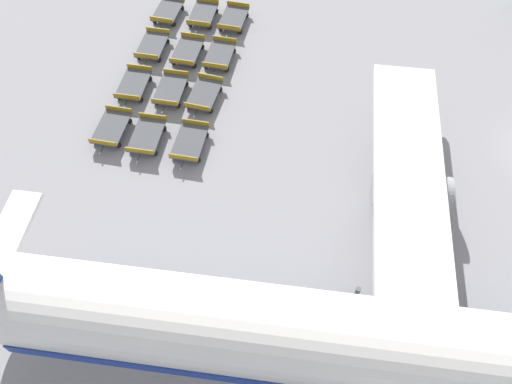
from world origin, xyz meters
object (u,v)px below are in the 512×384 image
baggage_dolly_row_mid_a_col_c (171,90)px  baggage_dolly_row_near_col_c (134,84)px  baggage_dolly_row_mid_b_col_c (204,94)px  airplane (449,356)px  baggage_dolly_row_near_col_d (112,128)px  baggage_dolly_row_mid_a_col_d (147,136)px  baggage_dolly_row_mid_b_col_d (190,142)px  baggage_dolly_row_near_col_b (153,46)px  baggage_dolly_row_mid_b_col_b (220,55)px  baggage_dolly_row_mid_a_col_b (188,51)px  baggage_dolly_row_mid_b_col_a (234,18)px  baggage_dolly_row_mid_a_col_a (203,14)px  baggage_dolly_row_near_col_a (168,11)px

baggage_dolly_row_mid_a_col_c → baggage_dolly_row_near_col_c: bearing=-87.6°
baggage_dolly_row_mid_a_col_c → baggage_dolly_row_mid_b_col_c: bearing=92.6°
airplane → baggage_dolly_row_mid_b_col_c: 21.51m
baggage_dolly_row_near_col_d → baggage_dolly_row_mid_a_col_d: (0.09, 2.39, 0.00)m
baggage_dolly_row_mid_b_col_c → baggage_dolly_row_mid_b_col_d: 4.19m
baggage_dolly_row_near_col_b → baggage_dolly_row_mid_b_col_b: (-0.18, 4.98, 0.00)m
baggage_dolly_row_mid_a_col_b → baggage_dolly_row_mid_b_col_a: size_ratio=1.00×
baggage_dolly_row_mid_a_col_a → baggage_dolly_row_mid_b_col_c: size_ratio=1.00×
baggage_dolly_row_near_col_d → baggage_dolly_row_mid_b_col_a: (-12.45, 4.59, 0.00)m
baggage_dolly_row_mid_a_col_a → baggage_dolly_row_mid_b_col_d: same height
baggage_dolly_row_mid_b_col_d → baggage_dolly_row_mid_a_col_a: bearing=-166.6°
baggage_dolly_row_mid_b_col_a → baggage_dolly_row_mid_b_col_d: size_ratio=0.99×
baggage_dolly_row_near_col_a → baggage_dolly_row_mid_b_col_c: same height
baggage_dolly_row_mid_a_col_a → baggage_dolly_row_mid_a_col_c: same height
baggage_dolly_row_mid_a_col_b → baggage_dolly_row_mid_b_col_d: 8.50m
baggage_dolly_row_mid_b_col_c → baggage_dolly_row_mid_b_col_a: bearing=-178.6°
baggage_dolly_row_mid_a_col_b → baggage_dolly_row_near_col_c: bearing=-31.2°
baggage_dolly_row_mid_a_col_c → baggage_dolly_row_mid_a_col_a: bearing=-178.0°
baggage_dolly_row_mid_a_col_c → baggage_dolly_row_mid_b_col_b: size_ratio=1.01×
baggage_dolly_row_near_col_c → baggage_dolly_row_near_col_d: 4.01m
baggage_dolly_row_mid_b_col_d → baggage_dolly_row_mid_a_col_d: bearing=-87.3°
baggage_dolly_row_near_col_a → baggage_dolly_row_mid_b_col_a: bearing=93.6°
baggage_dolly_row_near_col_b → airplane: bearing=47.4°
airplane → baggage_dolly_row_mid_a_col_d: airplane is taller
baggage_dolly_row_near_col_d → baggage_dolly_row_mid_a_col_d: 2.39m
baggage_dolly_row_near_col_d → baggage_dolly_row_mid_a_col_d: same height
baggage_dolly_row_mid_b_col_a → airplane: bearing=33.8°
airplane → baggage_dolly_row_mid_a_col_b: (-18.73, -17.69, -2.92)m
baggage_dolly_row_near_col_a → baggage_dolly_row_mid_a_col_b: (4.05, 2.89, 0.00)m
airplane → baggage_dolly_row_mid_b_col_a: size_ratio=12.69×
baggage_dolly_row_near_col_c → baggage_dolly_row_mid_b_col_d: 6.57m
airplane → baggage_dolly_row_near_col_d: (-10.65, -20.06, -2.92)m
baggage_dolly_row_near_col_a → baggage_dolly_row_mid_a_col_c: size_ratio=0.99×
baggage_dolly_row_near_col_a → baggage_dolly_row_mid_b_col_b: 6.53m
airplane → baggage_dolly_row_mid_b_col_d: bearing=-125.6°
baggage_dolly_row_near_col_d → baggage_dolly_row_mid_a_col_d: size_ratio=0.99×
baggage_dolly_row_mid_b_col_d → baggage_dolly_row_near_col_a: bearing=-154.9°
baggage_dolly_row_near_col_c → baggage_dolly_row_mid_a_col_a: bearing=164.7°
baggage_dolly_row_mid_b_col_a → baggage_dolly_row_mid_b_col_d: 12.42m
baggage_dolly_row_near_col_b → baggage_dolly_row_near_col_c: same height
baggage_dolly_row_mid_b_col_a → baggage_dolly_row_near_col_c: bearing=-29.0°
baggage_dolly_row_near_col_a → baggage_dolly_row_near_col_d: same height
airplane → baggage_dolly_row_near_col_c: airplane is taller
baggage_dolly_row_near_col_d → baggage_dolly_row_mid_a_col_b: bearing=163.6°
baggage_dolly_row_near_col_c → baggage_dolly_row_mid_a_col_d: (4.09, 2.49, 0.00)m
baggage_dolly_row_mid_a_col_c → airplane: bearing=50.0°
baggage_dolly_row_mid_a_col_d → baggage_dolly_row_mid_b_col_d: 2.76m
baggage_dolly_row_mid_a_col_a → baggage_dolly_row_mid_b_col_c: (8.17, 2.59, 0.00)m
baggage_dolly_row_near_col_b → baggage_dolly_row_mid_b_col_b: 4.98m
airplane → baggage_dolly_row_mid_b_col_d: 18.58m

